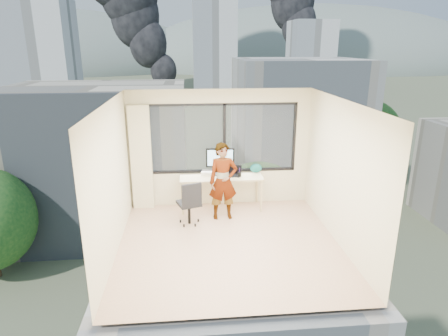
{
  "coord_description": "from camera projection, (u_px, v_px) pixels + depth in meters",
  "views": [
    {
      "loc": [
        -0.68,
        -6.35,
        3.49
      ],
      "look_at": [
        0.0,
        1.0,
        1.15
      ],
      "focal_mm": 31.23,
      "sensor_mm": 36.0,
      "label": 1
    }
  ],
  "objects": [
    {
      "name": "window_wall",
      "position": [
        222.0,
        138.0,
        8.58
      ],
      "size": [
        3.3,
        0.16,
        1.55
      ],
      "primitive_type": null,
      "color": "black",
      "rests_on": "ground"
    },
    {
      "name": "curtain",
      "position": [
        141.0,
        158.0,
        8.43
      ],
      "size": [
        0.45,
        0.14,
        2.3
      ],
      "primitive_type": "cube",
      "color": "beige",
      "rests_on": "floor"
    },
    {
      "name": "far_tower_c",
      "position": [
        310.0,
        58.0,
        144.3
      ],
      "size": [
        15.0,
        15.0,
        26.0
      ],
      "primitive_type": "cube",
      "color": "silver",
      "rests_on": "exterior_ground"
    },
    {
      "name": "exterior_ground",
      "position": [
        190.0,
        102.0,
        125.27
      ],
      "size": [
        400.0,
        400.0,
        0.04
      ],
      "primitive_type": "cube",
      "color": "#515B3D",
      "rests_on": "ground"
    },
    {
      "name": "floor",
      "position": [
        229.0,
        244.0,
        7.14
      ],
      "size": [
        4.0,
        4.0,
        0.01
      ],
      "primitive_type": "cube",
      "color": "#D1A888",
      "rests_on": "ground"
    },
    {
      "name": "wall_right",
      "position": [
        341.0,
        174.0,
        6.92
      ],
      "size": [
        0.01,
        4.0,
        2.6
      ],
      "primitive_type": "cube",
      "color": "beige",
      "rests_on": "ground"
    },
    {
      "name": "laptop",
      "position": [
        234.0,
        171.0,
        8.51
      ],
      "size": [
        0.4,
        0.41,
        0.2
      ],
      "primitive_type": null,
      "rotation": [
        0.0,
        0.0,
        -0.36
      ],
      "color": "black",
      "rests_on": "desk"
    },
    {
      "name": "far_tower_d",
      "position": [
        27.0,
        63.0,
        145.14
      ],
      "size": [
        16.0,
        14.0,
        22.0
      ],
      "primitive_type": "cube",
      "color": "silver",
      "rests_on": "exterior_ground"
    },
    {
      "name": "wall_front",
      "position": [
        246.0,
        229.0,
        4.85
      ],
      "size": [
        4.0,
        0.01,
        2.6
      ],
      "primitive_type": "cube",
      "color": "beige",
      "rests_on": "ground"
    },
    {
      "name": "cellphone",
      "position": [
        231.0,
        177.0,
        8.44
      ],
      "size": [
        0.12,
        0.07,
        0.01
      ],
      "primitive_type": "cube",
      "rotation": [
        0.0,
        0.0,
        -0.23
      ],
      "color": "black",
      "rests_on": "desk"
    },
    {
      "name": "hill_a",
      "position": [
        34.0,
        68.0,
        304.53
      ],
      "size": [
        288.0,
        216.0,
        90.0
      ],
      "primitive_type": "ellipsoid",
      "color": "slate",
      "rests_on": "exterior_ground"
    },
    {
      "name": "near_bldg_a",
      "position": [
        101.0,
        161.0,
        36.94
      ],
      "size": [
        16.0,
        12.0,
        14.0
      ],
      "primitive_type": "cube",
      "color": "beige",
      "rests_on": "exterior_ground"
    },
    {
      "name": "far_tower_a",
      "position": [
        44.0,
        60.0,
        94.23
      ],
      "size": [
        14.0,
        14.0,
        28.0
      ],
      "primitive_type": "cube",
      "color": "silver",
      "rests_on": "exterior_ground"
    },
    {
      "name": "tree_b",
      "position": [
        258.0,
        238.0,
        27.45
      ],
      "size": [
        7.6,
        7.6,
        9.0
      ],
      "primitive_type": null,
      "color": "#17451A",
      "rests_on": "exterior_ground"
    },
    {
      "name": "desk",
      "position": [
        221.0,
        192.0,
        8.6
      ],
      "size": [
        1.8,
        0.6,
        0.75
      ],
      "primitive_type": "cube",
      "color": "tan",
      "rests_on": "floor"
    },
    {
      "name": "chair",
      "position": [
        189.0,
        202.0,
        7.83
      ],
      "size": [
        0.61,
        0.61,
        0.94
      ],
      "primitive_type": null,
      "rotation": [
        0.0,
        0.0,
        0.33
      ],
      "color": "black",
      "rests_on": "floor"
    },
    {
      "name": "wall_left",
      "position": [
        112.0,
        181.0,
        6.57
      ],
      "size": [
        0.01,
        4.0,
        2.6
      ],
      "primitive_type": "cube",
      "color": "beige",
      "rests_on": "ground"
    },
    {
      "name": "monitor",
      "position": [
        220.0,
        162.0,
        8.49
      ],
      "size": [
        0.62,
        0.16,
        0.62
      ],
      "primitive_type": null,
      "rotation": [
        0.0,
        0.0,
        -0.05
      ],
      "color": "black",
      "rests_on": "desk"
    },
    {
      "name": "handbag",
      "position": [
        256.0,
        168.0,
        8.72
      ],
      "size": [
        0.29,
        0.19,
        0.2
      ],
      "primitive_type": "ellipsoid",
      "rotation": [
        0.0,
        0.0,
        -0.24
      ],
      "color": "#0D5046",
      "rests_on": "desk"
    },
    {
      "name": "far_tower_b",
      "position": [
        214.0,
        53.0,
        121.45
      ],
      "size": [
        13.0,
        13.0,
        30.0
      ],
      "primitive_type": "cube",
      "color": "silver",
      "rests_on": "exterior_ground"
    },
    {
      "name": "hill_b",
      "position": [
        308.0,
        67.0,
        323.93
      ],
      "size": [
        300.0,
        220.0,
        96.0
      ],
      "primitive_type": "ellipsoid",
      "color": "slate",
      "rests_on": "exterior_ground"
    },
    {
      "name": "tree_c",
      "position": [
        367.0,
        147.0,
        49.77
      ],
      "size": [
        8.4,
        8.4,
        10.0
      ],
      "primitive_type": null,
      "color": "#17451A",
      "rests_on": "exterior_ground"
    },
    {
      "name": "ceiling",
      "position": [
        230.0,
        102.0,
        6.35
      ],
      "size": [
        4.0,
        4.0,
        0.01
      ],
      "primitive_type": "cube",
      "color": "white",
      "rests_on": "ground"
    },
    {
      "name": "game_console",
      "position": [
        208.0,
        172.0,
        8.65
      ],
      "size": [
        0.32,
        0.29,
        0.07
      ],
      "primitive_type": "cube",
      "rotation": [
        0.0,
        0.0,
        -0.19
      ],
      "color": "white",
      "rests_on": "desk"
    },
    {
      "name": "person",
      "position": [
        223.0,
        181.0,
        8.0
      ],
      "size": [
        0.62,
        0.43,
        1.62
      ],
      "primitive_type": "imported",
      "rotation": [
        0.0,
        0.0,
        0.07
      ],
      "color": "#2D2D33",
      "rests_on": "floor"
    },
    {
      "name": "near_bldg_b",
      "position": [
        296.0,
        129.0,
        46.08
      ],
      "size": [
        14.0,
        13.0,
        16.0
      ],
      "primitive_type": "cube",
      "color": "silver",
      "rests_on": "exterior_ground"
    },
    {
      "name": "pen_cup",
      "position": [
        239.0,
        174.0,
        8.47
      ],
      "size": [
        0.08,
        0.08,
        0.1
      ],
      "primitive_type": "cylinder",
      "rotation": [
        0.0,
        0.0,
        0.04
      ],
      "color": "black",
      "rests_on": "desk"
    }
  ]
}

